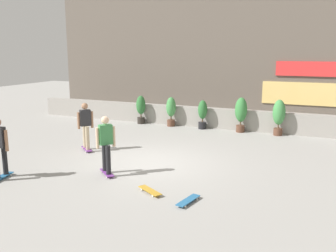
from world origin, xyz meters
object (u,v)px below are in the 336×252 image
at_px(potted_plant_2, 203,113).
at_px(skateboard_aside, 150,191).
at_px(potted_plant_4, 279,115).
at_px(skater_mid_plaza, 86,124).
at_px(skater_far_right, 106,143).
at_px(skateboard_near_camera, 188,200).
at_px(potted_plant_1, 171,110).
at_px(potted_plant_3, 241,112).
at_px(potted_plant_0, 141,108).

relative_size(potted_plant_2, skateboard_aside, 1.65).
relative_size(potted_plant_4, skater_mid_plaza, 0.88).
height_order(potted_plant_2, skater_far_right, skater_far_right).
bearing_deg(skateboard_near_camera, skater_far_right, 161.35).
relative_size(potted_plant_1, skater_far_right, 0.80).
bearing_deg(potted_plant_1, potted_plant_3, -0.00).
height_order(potted_plant_0, skateboard_aside, potted_plant_0).
bearing_deg(skater_mid_plaza, potted_plant_4, 40.89).
height_order(potted_plant_2, potted_plant_4, potted_plant_4).
distance_m(potted_plant_0, potted_plant_2, 3.10).
bearing_deg(skater_mid_plaza, skateboard_aside, -35.27).
xyz_separation_m(potted_plant_1, skateboard_near_camera, (3.77, -7.99, -0.71)).
height_order(potted_plant_2, potted_plant_3, potted_plant_3).
relative_size(skater_far_right, skateboard_aside, 2.16).
bearing_deg(skateboard_near_camera, potted_plant_4, 82.52).
xyz_separation_m(potted_plant_2, skater_mid_plaza, (-2.62, -5.12, 0.22)).
height_order(potted_plant_3, skateboard_near_camera, potted_plant_3).
bearing_deg(potted_plant_1, skateboard_near_camera, -64.72).
distance_m(potted_plant_2, skateboard_aside, 7.90).
distance_m(potted_plant_2, skater_mid_plaza, 5.75).
xyz_separation_m(potted_plant_0, skater_far_right, (2.53, -7.04, 0.18)).
bearing_deg(potted_plant_4, potted_plant_0, -180.00).
bearing_deg(potted_plant_3, skater_mid_plaza, -130.30).
distance_m(potted_plant_0, skater_mid_plaza, 5.14).
xyz_separation_m(skater_mid_plaza, skateboard_aside, (3.77, -2.67, -0.88)).
relative_size(potted_plant_2, potted_plant_4, 0.87).
relative_size(potted_plant_1, skater_mid_plaza, 0.80).
xyz_separation_m(potted_plant_2, potted_plant_4, (3.29, -0.00, 0.15)).
bearing_deg(skateboard_near_camera, potted_plant_2, 105.67).
bearing_deg(potted_plant_4, potted_plant_2, 180.00).
height_order(potted_plant_0, potted_plant_3, potted_plant_3).
distance_m(potted_plant_1, skater_mid_plaza, 5.23).
bearing_deg(potted_plant_3, skateboard_aside, -94.14).
distance_m(potted_plant_1, skateboard_aside, 8.27).
height_order(potted_plant_1, potted_plant_4, potted_plant_4).
distance_m(potted_plant_2, skater_far_right, 7.07).
xyz_separation_m(skater_far_right, skateboard_near_camera, (2.81, -0.95, -0.88)).
height_order(potted_plant_0, potted_plant_1, potted_plant_1).
xyz_separation_m(potted_plant_4, skater_far_right, (-3.86, -7.04, 0.07)).
bearing_deg(skater_far_right, potted_plant_4, 61.29).
bearing_deg(potted_plant_1, potted_plant_4, 0.00).
relative_size(potted_plant_0, potted_plant_3, 0.90).
height_order(potted_plant_0, potted_plant_2, potted_plant_0).
distance_m(potted_plant_0, potted_plant_1, 1.57).
height_order(potted_plant_0, skater_far_right, skater_far_right).
bearing_deg(skater_mid_plaza, potted_plant_0, 95.33).
bearing_deg(skater_far_right, skateboard_near_camera, -18.65).
xyz_separation_m(potted_plant_0, skater_mid_plaza, (0.48, -5.12, 0.18)).
xyz_separation_m(potted_plant_2, skater_far_right, (-0.57, -7.04, 0.22)).
bearing_deg(skateboard_aside, potted_plant_1, 109.03).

